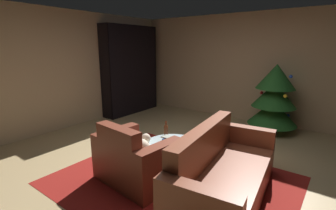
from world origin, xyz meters
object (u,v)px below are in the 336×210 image
at_px(armchair_red, 135,161).
at_px(coffee_table, 173,147).
at_px(bookshelf_unit, 134,71).
at_px(couch_red, 223,175).
at_px(bottle_on_table, 166,132).
at_px(book_stack_on_table, 169,140).
at_px(decorated_tree, 274,98).

relative_size(armchair_red, coffee_table, 1.39).
distance_m(bookshelf_unit, couch_red, 4.38).
relative_size(bookshelf_unit, armchair_red, 2.10).
distance_m(armchair_red, bottle_on_table, 0.59).
relative_size(coffee_table, bottle_on_table, 2.98).
bearing_deg(coffee_table, bookshelf_unit, 142.05).
xyz_separation_m(armchair_red, bottle_on_table, (0.14, 0.49, 0.29)).
height_order(book_stack_on_table, bottle_on_table, bottle_on_table).
bearing_deg(armchair_red, book_stack_on_table, 52.30).
height_order(armchair_red, book_stack_on_table, armchair_red).
bearing_deg(couch_red, bookshelf_unit, 147.74).
height_order(coffee_table, bottle_on_table, bottle_on_table).
height_order(coffee_table, book_stack_on_table, book_stack_on_table).
xyz_separation_m(armchair_red, decorated_tree, (0.93, 3.13, 0.44)).
bearing_deg(coffee_table, bottle_on_table, 152.36).
bearing_deg(decorated_tree, bookshelf_unit, -172.08).
bearing_deg(armchair_red, bottle_on_table, 74.19).
relative_size(couch_red, coffee_table, 2.56).
bearing_deg(book_stack_on_table, couch_red, -1.50).
height_order(armchair_red, coffee_table, armchair_red).
distance_m(couch_red, bottle_on_table, 1.00).
height_order(book_stack_on_table, decorated_tree, decorated_tree).
bearing_deg(armchair_red, decorated_tree, 73.42).
xyz_separation_m(coffee_table, book_stack_on_table, (-0.04, -0.02, 0.09)).
height_order(bookshelf_unit, book_stack_on_table, bookshelf_unit).
bearing_deg(bookshelf_unit, armchair_red, -46.00).
xyz_separation_m(bookshelf_unit, book_stack_on_table, (2.84, -2.28, -0.57)).
bearing_deg(bottle_on_table, bookshelf_unit, 141.41).
distance_m(bookshelf_unit, armchair_red, 3.77).
distance_m(couch_red, coffee_table, 0.77).
bearing_deg(book_stack_on_table, coffee_table, 29.68).
xyz_separation_m(couch_red, coffee_table, (-0.75, 0.05, 0.15)).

